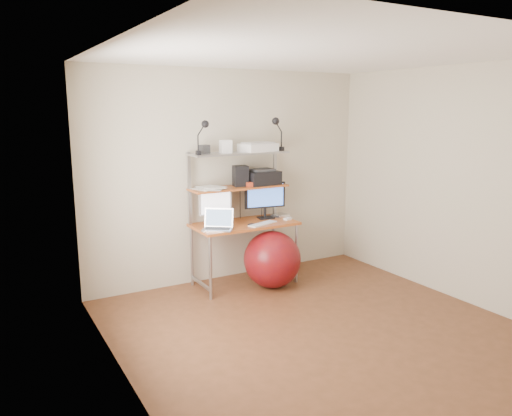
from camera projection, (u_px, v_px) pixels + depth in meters
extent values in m
plane|color=brown|center=(317.00, 329.00, 4.71)|extent=(3.60, 3.60, 0.00)
plane|color=white|center=(324.00, 54.00, 4.22)|extent=(3.60, 3.60, 0.00)
plane|color=beige|center=(230.00, 176.00, 6.00)|extent=(3.60, 0.00, 3.60)
plane|color=beige|center=(506.00, 246.00, 2.93)|extent=(3.60, 0.00, 3.60)
plane|color=beige|center=(119.00, 221.00, 3.59)|extent=(0.00, 3.60, 3.60)
plane|color=beige|center=(456.00, 184.00, 5.34)|extent=(0.00, 3.60, 3.60)
cube|color=#B85623|center=(244.00, 224.00, 5.79)|extent=(1.20, 0.60, 0.03)
cylinder|color=#A3A3A8|center=(210.00, 268.00, 5.37)|extent=(0.04, 0.04, 0.71)
cylinder|color=#A3A3A8|center=(192.00, 256.00, 5.81)|extent=(0.04, 0.04, 0.71)
cylinder|color=#A3A3A8|center=(296.00, 254.00, 5.92)|extent=(0.04, 0.04, 0.71)
cylinder|color=#A3A3A8|center=(274.00, 243.00, 6.36)|extent=(0.04, 0.04, 0.71)
cube|color=#A3A3A8|center=(189.00, 189.00, 5.65)|extent=(0.03, 0.04, 0.84)
cube|color=#A3A3A8|center=(275.00, 182.00, 6.21)|extent=(0.03, 0.04, 0.84)
cube|color=#B85623|center=(239.00, 187.00, 5.82)|extent=(1.18, 0.34, 0.02)
cube|color=#A3A3A8|center=(239.00, 153.00, 5.74)|extent=(1.18, 0.34, 0.02)
cube|color=white|center=(289.00, 243.00, 6.58)|extent=(0.08, 0.01, 0.12)
cube|color=silver|center=(216.00, 224.00, 5.71)|extent=(0.19, 0.15, 0.01)
cylinder|color=silver|center=(216.00, 219.00, 5.72)|extent=(0.03, 0.03, 0.10)
cube|color=silver|center=(215.00, 202.00, 5.68)|extent=(0.38, 0.07, 0.29)
plane|color=silver|center=(216.00, 203.00, 5.66)|extent=(0.34, 0.04, 0.35)
cube|color=black|center=(266.00, 218.00, 6.03)|extent=(0.20, 0.17, 0.01)
cylinder|color=black|center=(265.00, 212.00, 6.04)|extent=(0.03, 0.03, 0.11)
cube|color=black|center=(265.00, 195.00, 5.99)|extent=(0.51, 0.10, 0.31)
plane|color=#4171DD|center=(266.00, 195.00, 5.98)|extent=(0.46, 0.07, 0.46)
cube|color=silver|center=(218.00, 229.00, 5.46)|extent=(0.39, 0.37, 0.02)
cube|color=#313133|center=(218.00, 228.00, 5.46)|extent=(0.30, 0.27, 0.00)
cube|color=silver|center=(219.00, 217.00, 5.55)|extent=(0.30, 0.24, 0.21)
plane|color=#7191BD|center=(219.00, 217.00, 5.55)|extent=(0.28, 0.23, 0.28)
cube|color=white|center=(263.00, 224.00, 5.73)|extent=(0.41, 0.24, 0.01)
cube|color=white|center=(288.00, 219.00, 5.95)|extent=(0.10, 0.07, 0.02)
cube|color=silver|center=(280.00, 215.00, 6.12)|extent=(0.20, 0.20, 0.03)
cube|color=black|center=(254.00, 225.00, 5.68)|extent=(0.10, 0.14, 0.01)
cube|color=black|center=(262.00, 178.00, 5.95)|extent=(0.41, 0.29, 0.16)
cube|color=#313133|center=(262.00, 170.00, 5.93)|extent=(0.28, 0.21, 0.03)
cube|color=black|center=(240.00, 176.00, 5.83)|extent=(0.19, 0.19, 0.24)
cube|color=#B0381C|center=(253.00, 184.00, 5.84)|extent=(0.21, 0.15, 0.05)
cube|color=white|center=(258.00, 147.00, 5.83)|extent=(0.45, 0.33, 0.09)
cube|color=silver|center=(258.00, 143.00, 5.82)|extent=(0.38, 0.26, 0.02)
cube|color=white|center=(226.00, 146.00, 5.64)|extent=(0.14, 0.12, 0.15)
cube|color=#313133|center=(204.00, 149.00, 5.57)|extent=(0.11, 0.11, 0.09)
cube|color=black|center=(198.00, 153.00, 5.41)|extent=(0.05, 0.05, 0.05)
cylinder|color=black|center=(198.00, 143.00, 5.39)|extent=(0.01, 0.01, 0.16)
sphere|color=black|center=(205.00, 124.00, 5.38)|extent=(0.08, 0.08, 0.08)
cube|color=black|center=(281.00, 149.00, 5.94)|extent=(0.05, 0.06, 0.05)
cylinder|color=black|center=(281.00, 139.00, 5.92)|extent=(0.02, 0.02, 0.17)
sphere|color=black|center=(276.00, 121.00, 5.83)|extent=(0.09, 0.09, 0.09)
sphere|color=maroon|center=(272.00, 259.00, 5.76)|extent=(0.66, 0.66, 0.66)
cube|color=white|center=(204.00, 189.00, 5.63)|extent=(0.29, 0.33, 0.00)
cube|color=white|center=(213.00, 189.00, 5.60)|extent=(0.33, 0.35, 0.00)
cube|color=white|center=(207.00, 188.00, 5.66)|extent=(0.22, 0.29, 0.00)
cube|color=white|center=(213.00, 188.00, 5.63)|extent=(0.23, 0.29, 0.00)
cube|color=white|center=(212.00, 187.00, 5.65)|extent=(0.30, 0.34, 0.00)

